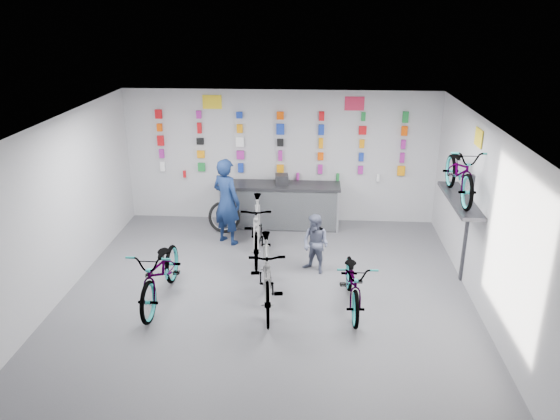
# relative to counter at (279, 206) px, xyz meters

# --- Properties ---
(floor) EXTENTS (8.00, 8.00, 0.00)m
(floor) POSITION_rel_counter_xyz_m (0.00, -3.54, -0.49)
(floor) COLOR #4C4C51
(floor) RESTS_ON ground
(ceiling) EXTENTS (8.00, 8.00, 0.00)m
(ceiling) POSITION_rel_counter_xyz_m (0.00, -3.54, 2.51)
(ceiling) COLOR white
(ceiling) RESTS_ON wall_back
(wall_back) EXTENTS (7.00, 0.00, 7.00)m
(wall_back) POSITION_rel_counter_xyz_m (0.00, 0.46, 1.01)
(wall_back) COLOR silver
(wall_back) RESTS_ON floor
(wall_front) EXTENTS (7.00, 0.00, 7.00)m
(wall_front) POSITION_rel_counter_xyz_m (0.00, -7.54, 1.01)
(wall_front) COLOR silver
(wall_front) RESTS_ON floor
(wall_left) EXTENTS (0.00, 8.00, 8.00)m
(wall_left) POSITION_rel_counter_xyz_m (-3.50, -3.54, 1.01)
(wall_left) COLOR silver
(wall_left) RESTS_ON floor
(wall_right) EXTENTS (0.00, 8.00, 8.00)m
(wall_right) POSITION_rel_counter_xyz_m (3.50, -3.54, 1.01)
(wall_right) COLOR silver
(wall_right) RESTS_ON floor
(counter) EXTENTS (2.70, 0.66, 1.00)m
(counter) POSITION_rel_counter_xyz_m (0.00, 0.00, 0.00)
(counter) COLOR black
(counter) RESTS_ON floor
(merch_wall) EXTENTS (5.56, 0.08, 1.57)m
(merch_wall) POSITION_rel_counter_xyz_m (-0.03, 0.39, 1.31)
(merch_wall) COLOR white
(merch_wall) RESTS_ON wall_back
(wall_bracket) EXTENTS (0.39, 1.90, 2.00)m
(wall_bracket) POSITION_rel_counter_xyz_m (3.33, -2.34, 0.98)
(wall_bracket) COLOR #333338
(wall_bracket) RESTS_ON wall_right
(sign_left) EXTENTS (0.42, 0.02, 0.30)m
(sign_left) POSITION_rel_counter_xyz_m (-1.50, 0.44, 2.23)
(sign_left) COLOR yellow
(sign_left) RESTS_ON wall_back
(sign_right) EXTENTS (0.42, 0.02, 0.30)m
(sign_right) POSITION_rel_counter_xyz_m (1.60, 0.44, 2.23)
(sign_right) COLOR #D72649
(sign_right) RESTS_ON wall_back
(sign_side) EXTENTS (0.02, 0.40, 0.30)m
(sign_side) POSITION_rel_counter_xyz_m (3.48, -2.34, 2.16)
(sign_side) COLOR yellow
(sign_side) RESTS_ON wall_right
(bike_left) EXTENTS (0.75, 2.06, 1.08)m
(bike_left) POSITION_rel_counter_xyz_m (-1.76, -3.42, 0.05)
(bike_left) COLOR gray
(bike_left) RESTS_ON floor
(bike_center) EXTENTS (0.77, 2.04, 1.20)m
(bike_center) POSITION_rel_counter_xyz_m (0.03, -3.51, 0.11)
(bike_center) COLOR gray
(bike_center) RESTS_ON floor
(bike_right) EXTENTS (0.69, 1.83, 0.95)m
(bike_right) POSITION_rel_counter_xyz_m (1.45, -3.43, -0.01)
(bike_right) COLOR gray
(bike_right) RESTS_ON floor
(bike_service) EXTENTS (0.71, 2.04, 1.21)m
(bike_service) POSITION_rel_counter_xyz_m (-0.33, -1.60, 0.12)
(bike_service) COLOR gray
(bike_service) RESTS_ON floor
(bike_wall) EXTENTS (0.63, 1.80, 0.95)m
(bike_wall) POSITION_rel_counter_xyz_m (3.25, -2.34, 1.57)
(bike_wall) COLOR gray
(bike_wall) RESTS_ON wall_bracket
(clerk) EXTENTS (0.80, 0.73, 1.82)m
(clerk) POSITION_rel_counter_xyz_m (-1.03, -0.94, 0.43)
(clerk) COLOR #11234C
(clerk) RESTS_ON floor
(customer) EXTENTS (0.70, 0.67, 1.13)m
(customer) POSITION_rel_counter_xyz_m (0.82, -2.19, 0.08)
(customer) COLOR #525871
(customer) RESTS_ON floor
(spare_wheel) EXTENTS (0.71, 0.27, 0.70)m
(spare_wheel) POSITION_rel_counter_xyz_m (-1.19, -0.37, -0.14)
(spare_wheel) COLOR black
(spare_wheel) RESTS_ON floor
(register) EXTENTS (0.31, 0.33, 0.22)m
(register) POSITION_rel_counter_xyz_m (0.06, 0.01, 0.62)
(register) COLOR black
(register) RESTS_ON counter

